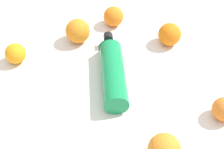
{
  "coord_description": "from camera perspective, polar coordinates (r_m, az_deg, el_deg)",
  "views": [
    {
      "loc": [
        0.16,
        -0.6,
        0.71
      ],
      "look_at": [
        -0.0,
        0.03,
        0.03
      ],
      "focal_mm": 53.32,
      "sensor_mm": 36.0,
      "label": 1
    }
  ],
  "objects": [
    {
      "name": "orange_5",
      "position": [
        0.91,
        18.7,
        -5.68
      ],
      "size": [
        0.06,
        0.06,
        0.06
      ],
      "primitive_type": "sphere",
      "color": "orange",
      "rests_on": "ground_plane"
    },
    {
      "name": "orange_4",
      "position": [
        1.08,
        9.84,
        6.8
      ],
      "size": [
        0.07,
        0.07,
        0.07
      ],
      "primitive_type": "sphere",
      "color": "orange",
      "rests_on": "ground_plane"
    },
    {
      "name": "water_bottle",
      "position": [
        0.96,
        -0.09,
        0.91
      ],
      "size": [
        0.15,
        0.29,
        0.07
      ],
      "rotation": [
        0.0,
        0.0,
        1.89
      ],
      "color": "#198C4C",
      "rests_on": "ground_plane"
    },
    {
      "name": "orange_0",
      "position": [
        1.05,
        -16.24,
        3.47
      ],
      "size": [
        0.06,
        0.06,
        0.06
      ],
      "primitive_type": "sphere",
      "color": "orange",
      "rests_on": "ground_plane"
    },
    {
      "name": "ground_plane",
      "position": [
        0.95,
        -0.2,
        -2.71
      ],
      "size": [
        2.4,
        2.4,
        0.0
      ],
      "primitive_type": "plane",
      "color": "silver"
    },
    {
      "name": "orange_1",
      "position": [
        1.15,
        0.25,
        9.93
      ],
      "size": [
        0.07,
        0.07,
        0.07
      ],
      "primitive_type": "sphere",
      "color": "orange",
      "rests_on": "ground_plane"
    },
    {
      "name": "orange_2",
      "position": [
        1.08,
        -5.9,
        7.43
      ],
      "size": [
        0.08,
        0.08,
        0.08
      ],
      "primitive_type": "sphere",
      "color": "orange",
      "rests_on": "ground_plane"
    }
  ]
}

